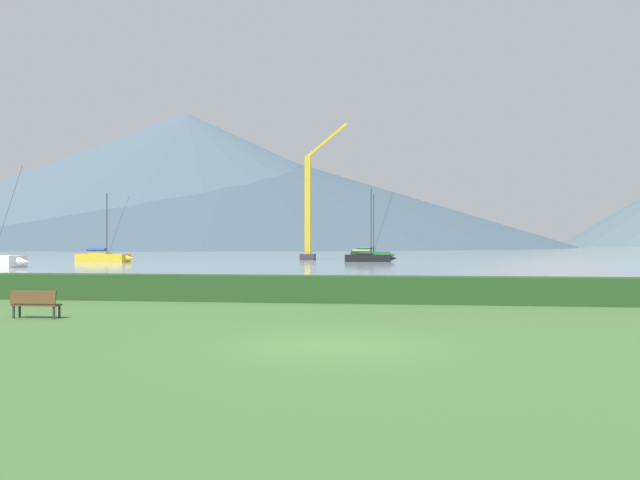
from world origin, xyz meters
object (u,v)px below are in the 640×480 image
sailboat_slip_6 (104,257)px  dock_crane (309,214)px  sailboat_slip_5 (371,254)px  park_bench_near_path (35,303)px  sailboat_slip_4 (368,257)px

sailboat_slip_6 → dock_crane: 27.52m
dock_crane → sailboat_slip_5: bearing=55.8°
park_bench_near_path → dock_crane: dock_crane is taller
sailboat_slip_6 → sailboat_slip_4: bearing=13.4°
sailboat_slip_6 → dock_crane: size_ratio=0.45×
sailboat_slip_4 → dock_crane: dock_crane is taller
sailboat_slip_5 → dock_crane: bearing=-126.7°
sailboat_slip_4 → sailboat_slip_6: sailboat_slip_4 is taller
sailboat_slip_6 → park_bench_near_path: bearing=-61.7°
sailboat_slip_4 → sailboat_slip_6: bearing=-175.2°
sailboat_slip_6 → dock_crane: bearing=31.9°
sailboat_slip_5 → park_bench_near_path: 78.59m
sailboat_slip_6 → dock_crane: (23.83, 12.50, 5.78)m
sailboat_slip_6 → sailboat_slip_5: bearing=41.6°
sailboat_slip_4 → sailboat_slip_5: 19.02m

